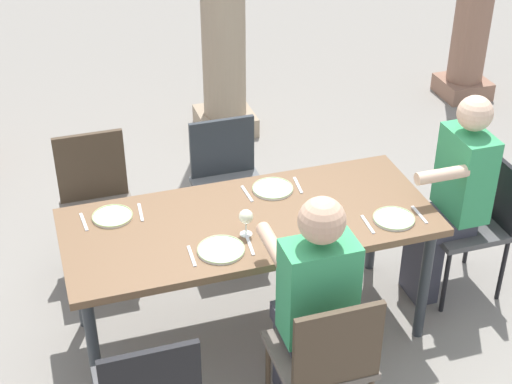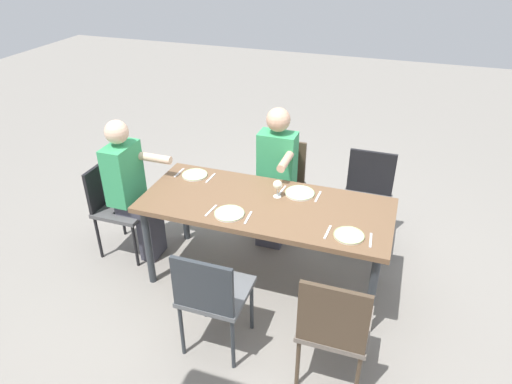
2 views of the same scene
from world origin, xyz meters
name	(u,v)px [view 2 (image 2 of 2)]	position (x,y,z in m)	size (l,w,h in m)	color
ground_plane	(265,279)	(0.00, 0.00, 0.00)	(16.00, 16.00, 0.00)	gray
dining_table	(265,211)	(0.00, 0.00, 0.70)	(1.96, 0.82, 0.77)	brown
chair_west_north	(334,324)	(-0.71, 0.83, 0.52)	(0.44, 0.44, 0.91)	#6A6158
chair_west_south	(367,194)	(-0.71, -0.83, 0.52)	(0.44, 0.44, 0.90)	#4F4F50
chair_mid_north	(212,293)	(0.11, 0.83, 0.52)	(0.44, 0.44, 0.88)	#5B5E61
chair_mid_south	(280,181)	(0.11, -0.83, 0.52)	(0.44, 0.44, 0.89)	#6A6158
chair_head_east	(117,202)	(1.40, 0.00, 0.51)	(0.44, 0.44, 0.86)	#4F4F50
diner_woman_green	(132,187)	(1.21, 0.00, 0.69)	(0.49, 0.35, 1.30)	#3F3F4C
diner_man_white	(275,173)	(0.11, -0.64, 0.70)	(0.34, 0.50, 1.30)	#3F3F4C
plate_0	(349,235)	(-0.69, 0.23, 0.78)	(0.22, 0.22, 0.02)	silver
fork_0	(371,240)	(-0.84, 0.23, 0.77)	(0.02, 0.17, 0.01)	silver
spoon_0	(328,232)	(-0.54, 0.23, 0.77)	(0.02, 0.17, 0.01)	silver
plate_1	(300,193)	(-0.22, -0.23, 0.78)	(0.24, 0.24, 0.02)	white
wine_glass_1	(278,185)	(-0.06, -0.13, 0.87)	(0.07, 0.07, 0.15)	white
fork_1	(318,197)	(-0.37, -0.23, 0.77)	(0.02, 0.17, 0.01)	silver
spoon_1	(282,191)	(-0.07, -0.23, 0.77)	(0.02, 0.17, 0.01)	silver
plate_2	(229,213)	(0.21, 0.24, 0.78)	(0.23, 0.23, 0.02)	white
fork_2	(248,218)	(0.06, 0.24, 0.77)	(0.02, 0.17, 0.01)	silver
spoon_2	(211,211)	(0.36, 0.24, 0.77)	(0.02, 0.17, 0.01)	silver
plate_3	(195,175)	(0.72, -0.24, 0.78)	(0.22, 0.22, 0.02)	white
fork_3	(211,178)	(0.57, -0.24, 0.77)	(0.02, 0.17, 0.01)	silver
spoon_3	(179,173)	(0.87, -0.24, 0.77)	(0.02, 0.17, 0.01)	silver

